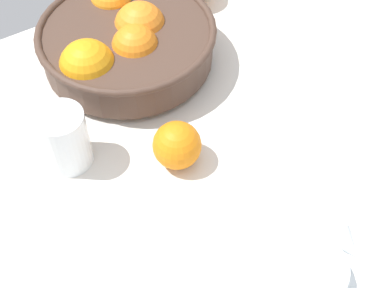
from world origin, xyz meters
The scene contains 4 objects.
ground_plane centered at (0.00, 0.00, -1.50)cm, with size 125.88×86.20×3.00cm, color silver.
fruit_bowl centered at (3.55, 25.96, 4.48)cm, with size 28.60×28.60×9.90cm.
second_glass centered at (-12.86, 12.76, 4.00)cm, with size 6.75×6.75×9.22cm.
loose_orange_1 centered at (-0.16, 4.35, 3.43)cm, with size 6.86×6.86×6.86cm, color orange.
Camera 1 is at (-22.83, -35.36, 61.22)cm, focal length 50.00 mm.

